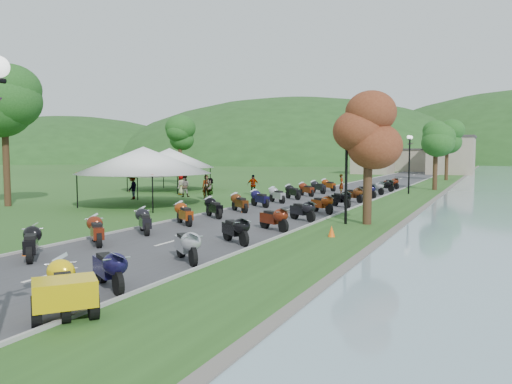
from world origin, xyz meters
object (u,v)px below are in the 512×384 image
at_px(pedestrian_c, 133,199).
at_px(pedestrian_a, 207,200).
at_px(yellow_trike, 63,288).
at_px(pedestrian_b, 185,197).
at_px(vendor_tent_main, 144,176).

bearing_deg(pedestrian_c, pedestrian_a, 94.57).
height_order(yellow_trike, pedestrian_b, yellow_trike).
xyz_separation_m(vendor_tent_main, pedestrian_c, (-3.77, 3.34, -2.00)).
height_order(yellow_trike, pedestrian_a, yellow_trike).
xyz_separation_m(yellow_trike, pedestrian_b, (-13.96, 25.68, -0.57)).
height_order(vendor_tent_main, pedestrian_b, vendor_tent_main).
relative_size(yellow_trike, pedestrian_b, 1.40).
xyz_separation_m(pedestrian_a, pedestrian_b, (-2.77, 1.11, 0.00)).
relative_size(vendor_tent_main, pedestrian_c, 3.16).
bearing_deg(pedestrian_c, pedestrian_b, 124.73).
bearing_deg(vendor_tent_main, pedestrian_a, 75.09).
bearing_deg(pedestrian_b, vendor_tent_main, 77.48).
bearing_deg(pedestrian_c, yellow_trike, 17.55).
bearing_deg(yellow_trike, pedestrian_a, -25.82).
height_order(yellow_trike, pedestrian_c, yellow_trike).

